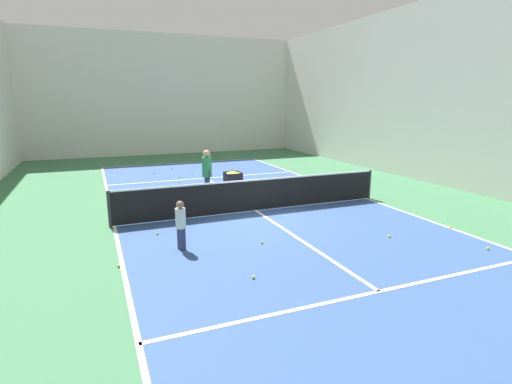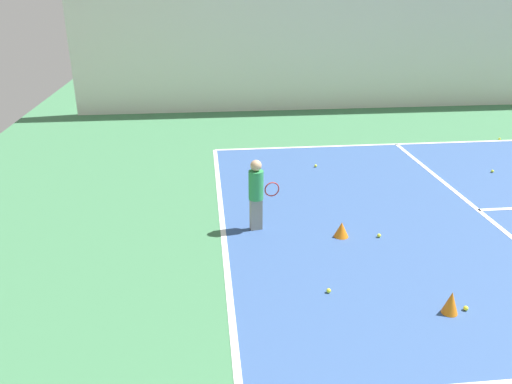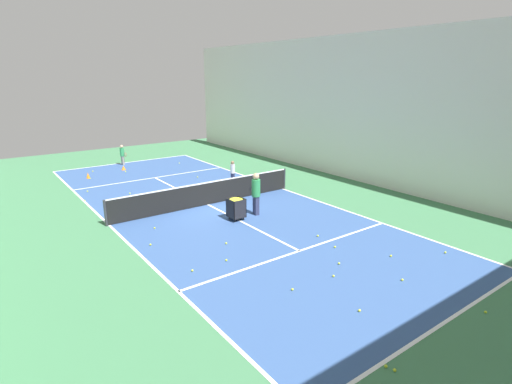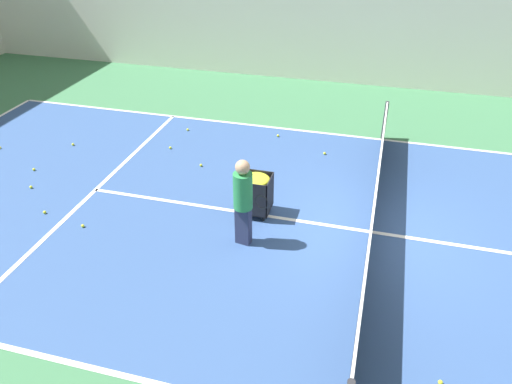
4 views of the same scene
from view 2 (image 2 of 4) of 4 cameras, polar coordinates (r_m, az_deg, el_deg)
line_baseline_near at (r=9.57m, az=-3.88°, el=-3.44°), size 9.04×0.10×0.00m
line_service_near at (r=10.99m, az=24.06°, el=-1.90°), size 9.04×0.10×0.00m
player_near_baseline at (r=8.98m, az=0.05°, el=0.19°), size 0.31×0.60×1.35m
training_cone_0 at (r=7.49m, az=21.38°, el=-11.68°), size 0.22×0.22×0.34m
training_cone_1 at (r=9.09m, az=9.74°, el=-4.24°), size 0.26×0.26×0.28m
tennis_ball_1 at (r=7.70m, az=22.86°, el=-12.14°), size 0.07×0.07×0.07m
tennis_ball_3 at (r=7.55m, az=8.31°, el=-11.09°), size 0.07×0.07×0.07m
tennis_ball_7 at (r=13.34m, az=25.40°, el=2.18°), size 0.07×0.07×0.07m
tennis_ball_14 at (r=16.28m, az=26.07°, el=5.48°), size 0.07×0.07×0.07m
tennis_ball_23 at (r=12.50m, az=6.83°, el=3.00°), size 0.07×0.07×0.07m
tennis_ball_26 at (r=9.25m, az=13.89°, el=-4.85°), size 0.07×0.07×0.07m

